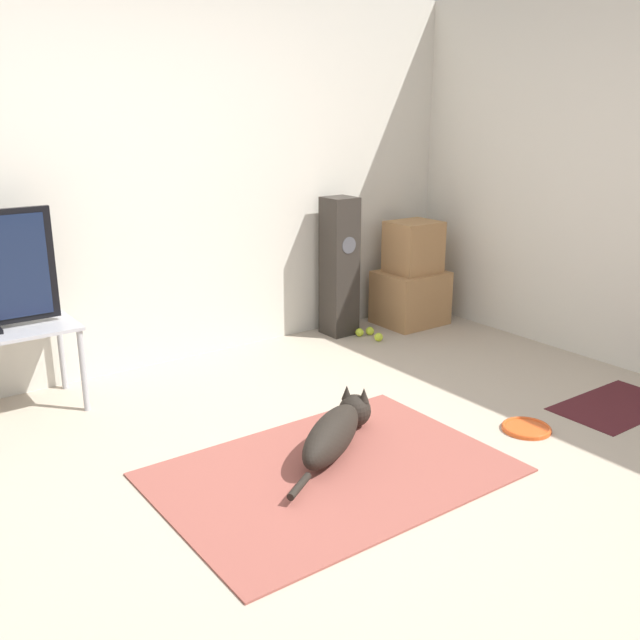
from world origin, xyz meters
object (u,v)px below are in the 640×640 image
(dog, at_px, (336,430))
(cardboard_box_lower, at_px, (410,298))
(cardboard_box_upper, at_px, (413,247))
(frisbee, at_px, (526,428))
(tennis_ball_near_speaker, at_px, (360,332))
(tennis_ball_by_boxes, at_px, (379,337))
(tennis_ball_loose_on_carpet, at_px, (370,331))
(floor_speaker, at_px, (339,267))

(dog, height_order, cardboard_box_lower, cardboard_box_lower)
(cardboard_box_upper, bearing_deg, frisbee, -115.07)
(frisbee, height_order, tennis_ball_near_speaker, tennis_ball_near_speaker)
(tennis_ball_by_boxes, xyz_separation_m, tennis_ball_near_speaker, (-0.04, 0.18, 0.00))
(cardboard_box_lower, distance_m, tennis_ball_near_speaker, 0.60)
(tennis_ball_loose_on_carpet, bearing_deg, tennis_ball_by_boxes, -106.11)
(cardboard_box_upper, height_order, tennis_ball_by_boxes, cardboard_box_upper)
(dog, xyz_separation_m, floor_speaker, (1.25, 1.60, 0.42))
(frisbee, relative_size, tennis_ball_near_speaker, 4.13)
(frisbee, height_order, cardboard_box_upper, cardboard_box_upper)
(cardboard_box_upper, relative_size, tennis_ball_loose_on_carpet, 6.25)
(frisbee, bearing_deg, cardboard_box_upper, 64.93)
(cardboard_box_lower, xyz_separation_m, tennis_ball_loose_on_carpet, (-0.48, -0.05, -0.19))
(cardboard_box_upper, bearing_deg, dog, -142.44)
(tennis_ball_near_speaker, bearing_deg, tennis_ball_loose_on_carpet, -12.80)
(floor_speaker, bearing_deg, tennis_ball_by_boxes, -70.27)
(cardboard_box_lower, distance_m, floor_speaker, 0.73)
(floor_speaker, distance_m, tennis_ball_by_boxes, 0.62)
(frisbee, xyz_separation_m, tennis_ball_near_speaker, (0.31, 1.86, 0.02))
(cardboard_box_lower, xyz_separation_m, tennis_ball_near_speaker, (-0.57, -0.03, -0.19))
(tennis_ball_loose_on_carpet, bearing_deg, dog, -135.08)
(frisbee, distance_m, tennis_ball_by_boxes, 1.72)
(frisbee, xyz_separation_m, floor_speaker, (0.23, 2.02, 0.53))
(cardboard_box_lower, bearing_deg, frisbee, -114.76)
(dog, distance_m, floor_speaker, 2.07)
(frisbee, height_order, tennis_ball_by_boxes, tennis_ball_by_boxes)
(dog, relative_size, floor_speaker, 0.80)
(tennis_ball_by_boxes, bearing_deg, cardboard_box_lower, 22.23)
(tennis_ball_by_boxes, bearing_deg, tennis_ball_near_speaker, 103.72)
(frisbee, bearing_deg, tennis_ball_loose_on_carpet, 77.81)
(frisbee, bearing_deg, tennis_ball_by_boxes, 78.19)
(floor_speaker, bearing_deg, cardboard_box_upper, -11.40)
(frisbee, height_order, cardboard_box_lower, cardboard_box_lower)
(floor_speaker, height_order, tennis_ball_loose_on_carpet, floor_speaker)
(dog, bearing_deg, frisbee, -22.79)
(tennis_ball_near_speaker, bearing_deg, frisbee, -99.40)
(cardboard_box_lower, height_order, tennis_ball_near_speaker, cardboard_box_lower)
(tennis_ball_by_boxes, bearing_deg, floor_speaker, 109.73)
(cardboard_box_lower, bearing_deg, tennis_ball_near_speaker, -176.49)
(dog, relative_size, frisbee, 3.18)
(dog, distance_m, tennis_ball_by_boxes, 1.86)
(cardboard_box_lower, bearing_deg, dog, -142.22)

